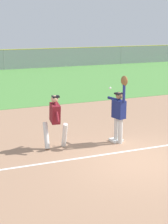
{
  "coord_description": "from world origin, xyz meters",
  "views": [
    {
      "loc": [
        -5.11,
        -8.18,
        3.89
      ],
      "look_at": [
        -0.87,
        2.02,
        1.05
      ],
      "focal_mm": 55.64,
      "sensor_mm": 36.0,
      "label": 1
    }
  ],
  "objects": [
    {
      "name": "outfield_grass",
      "position": [
        0.0,
        14.73,
        0.01
      ],
      "size": [
        45.23,
        14.31,
        0.01
      ],
      "primitive_type": "cube",
      "color": "#549342",
      "rests_on": "ground_plane"
    },
    {
      "name": "runner",
      "position": [
        -1.91,
        1.88,
        1.0
      ],
      "size": [
        0.73,
        0.85,
        1.72
      ],
      "rotation": [
        0.0,
        0.0,
        -0.08
      ],
      "color": "white",
      "rests_on": "ground_plane"
    },
    {
      "name": "parked_car_red",
      "position": [
        2.83,
        24.79,
        0.67
      ],
      "size": [
        4.46,
        2.24,
        1.25
      ],
      "rotation": [
        0.0,
        0.0,
        -0.03
      ],
      "color": "#B21E1E",
      "rests_on": "ground_plane"
    },
    {
      "name": "parked_car_green",
      "position": [
        9.31,
        25.11,
        0.67
      ],
      "size": [
        4.42,
        2.15,
        1.25
      ],
      "rotation": [
        0.0,
        0.0,
        0.01
      ],
      "color": "#1E6B33",
      "rests_on": "ground_plane"
    },
    {
      "name": "fielder",
      "position": [
        0.19,
        1.55,
        1.12
      ],
      "size": [
        0.36,
        0.89,
        2.28
      ],
      "rotation": [
        0.0,
        0.0,
        3.39
      ],
      "color": "silver",
      "rests_on": "ground_plane"
    },
    {
      "name": "ground_plane",
      "position": [
        0.0,
        0.0,
        0.0
      ],
      "size": [
        69.87,
        69.87,
        0.0
      ],
      "primitive_type": "plane",
      "color": "tan"
    },
    {
      "name": "outfield_fence",
      "position": [
        0.0,
        21.89,
        0.86
      ],
      "size": [
        45.31,
        0.08,
        1.72
      ],
      "color": "#93999E",
      "rests_on": "ground_plane"
    },
    {
      "name": "baseball",
      "position": [
        -0.03,
        1.8,
        1.83
      ],
      "size": [
        0.07,
        0.07,
        0.07
      ],
      "primitive_type": "sphere",
      "color": "white"
    },
    {
      "name": "first_base",
      "position": [
        0.18,
        1.7,
        0.04
      ],
      "size": [
        0.4,
        0.4,
        0.08
      ],
      "primitive_type": "cube",
      "rotation": [
        0.0,
        0.0,
        0.05
      ],
      "color": "white",
      "rests_on": "ground_plane"
    },
    {
      "name": "chalk_foul_line",
      "position": [
        -3.82,
        0.8,
        0.0
      ],
      "size": [
        12.0,
        0.35,
        0.01
      ],
      "primitive_type": "cube",
      "rotation": [
        0.0,
        0.0,
        -0.02
      ],
      "color": "white",
      "rests_on": "ground_plane"
    }
  ]
}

